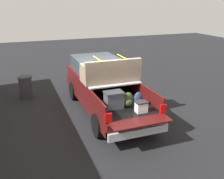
{
  "coord_description": "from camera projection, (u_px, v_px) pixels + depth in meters",
  "views": [
    {
      "loc": [
        -8.65,
        3.07,
        4.12
      ],
      "look_at": [
        -0.6,
        0.0,
        1.1
      ],
      "focal_mm": 40.85,
      "sensor_mm": 36.0,
      "label": 1
    }
  ],
  "objects": [
    {
      "name": "pickup_truck",
      "position": [
        103.0,
        85.0,
        10.02
      ],
      "size": [
        6.05,
        2.06,
        2.23
      ],
      "color": "#470F0F",
      "rests_on": "ground_plane"
    },
    {
      "name": "ground_plane",
      "position": [
        107.0,
        111.0,
        10.02
      ],
      "size": [
        40.0,
        40.0,
        0.0
      ],
      "primitive_type": "plane",
      "color": "black"
    },
    {
      "name": "trash_can",
      "position": [
        26.0,
        87.0,
        11.28
      ],
      "size": [
        0.6,
        0.6,
        0.98
      ],
      "color": "#2D2D33",
      "rests_on": "ground_plane"
    }
  ]
}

